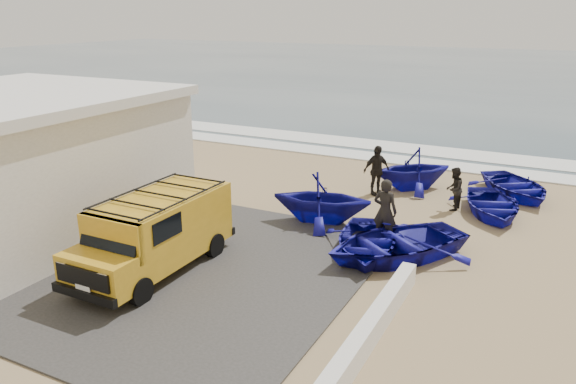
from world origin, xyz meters
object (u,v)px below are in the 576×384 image
at_px(parapet, 371,329).
at_px(boat_far_right, 516,186).
at_px(boat_mid_left, 322,198).
at_px(fisherman_front, 385,211).
at_px(boat_near_left, 366,242).
at_px(van, 156,231).
at_px(fisherman_middle, 454,189).
at_px(boat_near_right, 395,243).
at_px(boat_mid_right, 492,205).
at_px(fisherman_back, 376,170).
at_px(building, 3,163).
at_px(boat_far_left, 413,168).

relative_size(parapet, boat_far_right, 1.62).
relative_size(boat_mid_left, fisherman_front, 1.61).
bearing_deg(boat_near_left, van, -160.86).
bearing_deg(boat_mid_left, fisherman_front, -119.30).
bearing_deg(fisherman_middle, boat_near_left, -11.98).
bearing_deg(boat_near_left, fisherman_front, 61.18).
relative_size(boat_near_right, boat_mid_left, 1.34).
bearing_deg(van, boat_near_left, 37.31).
bearing_deg(boat_mid_right, fisherman_back, 154.35).
distance_m(boat_mid_left, boat_far_right, 8.01).
bearing_deg(van, boat_mid_left, 64.84).
relative_size(fisherman_front, fisherman_back, 1.05).
bearing_deg(boat_near_left, boat_mid_left, 123.13).
relative_size(building, boat_mid_right, 2.66).
bearing_deg(boat_near_left, boat_mid_right, 43.45).
bearing_deg(fisherman_front, boat_near_left, 82.12).
relative_size(boat_far_left, fisherman_front, 1.57).
bearing_deg(boat_mid_right, fisherman_front, -143.13).
height_order(building, boat_far_right, building).
height_order(parapet, van, van).
xyz_separation_m(building, boat_near_right, (11.71, 3.32, -1.72)).
bearing_deg(boat_mid_left, fisherman_middle, -60.95).
xyz_separation_m(parapet, boat_mid_right, (1.16, 9.25, 0.09)).
height_order(boat_far_left, boat_far_right, boat_far_left).
bearing_deg(boat_near_left, fisherman_middle, 55.79).
bearing_deg(fisherman_front, fisherman_middle, -104.66).
distance_m(van, fisherman_middle, 10.50).
relative_size(boat_far_right, fisherman_front, 1.85).
relative_size(boat_near_right, fisherman_back, 2.27).
xyz_separation_m(boat_near_right, fisherman_middle, (0.65, 4.88, 0.32)).
bearing_deg(boat_near_right, boat_near_left, -133.74).
relative_size(boat_far_right, fisherman_middle, 2.42).
xyz_separation_m(building, boat_far_right, (14.16, 10.84, -1.78)).
xyz_separation_m(boat_far_right, fisherman_back, (-4.78, -2.20, 0.57)).
bearing_deg(fisherman_back, fisherman_front, -120.61).
relative_size(boat_mid_left, fisherman_back, 1.69).
bearing_deg(boat_near_right, boat_far_right, 110.19).
bearing_deg(boat_mid_left, parapet, -160.61).
bearing_deg(boat_near_left, parapet, -87.10).
height_order(fisherman_front, fisherman_back, fisherman_front).
bearing_deg(fisherman_middle, boat_mid_left, -43.76).
relative_size(boat_near_left, boat_far_right, 0.95).
relative_size(van, boat_mid_right, 1.39).
xyz_separation_m(fisherman_front, fisherman_middle, (1.26, 3.95, -0.23)).
distance_m(van, fisherman_back, 9.49).
xyz_separation_m(boat_mid_left, boat_far_right, (5.42, 5.89, -0.46)).
bearing_deg(boat_mid_left, fisherman_back, -22.69).
relative_size(boat_mid_right, fisherman_back, 1.85).
bearing_deg(boat_far_left, fisherman_back, -80.33).
xyz_separation_m(building, boat_mid_left, (8.74, 4.95, -1.31)).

